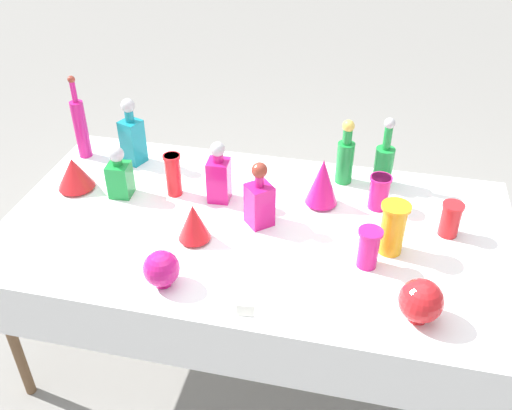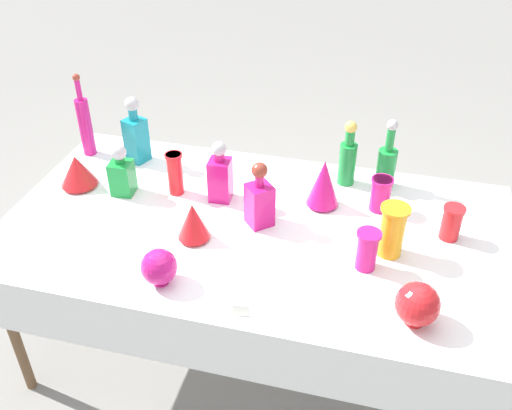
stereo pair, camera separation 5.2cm
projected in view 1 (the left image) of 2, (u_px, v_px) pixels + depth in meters
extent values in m
plane|color=gray|center=(256.00, 349.00, 2.77)|extent=(40.00, 40.00, 0.00)
cube|color=white|center=(256.00, 228.00, 2.35)|extent=(2.08, 1.12, 0.03)
cube|color=white|center=(220.00, 350.00, 1.96)|extent=(2.08, 0.01, 0.25)
cylinder|color=brown|center=(12.00, 335.00, 2.37)|extent=(0.04, 0.04, 0.73)
cylinder|color=brown|center=(107.00, 210.00, 3.10)|extent=(0.04, 0.04, 0.73)
cylinder|color=brown|center=(466.00, 260.00, 2.76)|extent=(0.04, 0.04, 0.73)
cylinder|color=#198C38|center=(383.00, 167.00, 2.54)|extent=(0.08, 0.08, 0.18)
cylinder|color=#198C38|center=(388.00, 138.00, 2.45)|extent=(0.04, 0.04, 0.11)
sphere|color=#B2B2B7|center=(390.00, 123.00, 2.41)|extent=(0.05, 0.05, 0.05)
cylinder|color=#198C38|center=(345.00, 163.00, 2.55)|extent=(0.08, 0.08, 0.20)
cylinder|color=#198C38|center=(347.00, 136.00, 2.48)|extent=(0.04, 0.04, 0.07)
sphere|color=gold|center=(349.00, 126.00, 2.45)|extent=(0.05, 0.05, 0.05)
cylinder|color=#C61972|center=(81.00, 130.00, 2.72)|extent=(0.06, 0.06, 0.29)
cylinder|color=#C61972|center=(74.00, 92.00, 2.61)|extent=(0.03, 0.03, 0.10)
sphere|color=maroon|center=(71.00, 79.00, 2.57)|extent=(0.03, 0.03, 0.03)
cube|color=#C61972|center=(259.00, 205.00, 2.30)|extent=(0.13, 0.13, 0.18)
cylinder|color=#C61972|center=(259.00, 180.00, 2.23)|extent=(0.04, 0.04, 0.05)
sphere|color=maroon|center=(260.00, 170.00, 2.20)|extent=(0.06, 0.06, 0.06)
cube|color=teal|center=(133.00, 142.00, 2.69)|extent=(0.11, 0.11, 0.22)
cylinder|color=teal|center=(129.00, 115.00, 2.61)|extent=(0.04, 0.04, 0.06)
sphere|color=#B2B2B7|center=(128.00, 106.00, 2.58)|extent=(0.07, 0.07, 0.07)
cube|color=#C61972|center=(219.00, 180.00, 2.44)|extent=(0.10, 0.10, 0.19)
cylinder|color=#C61972|center=(218.00, 157.00, 2.37)|extent=(0.05, 0.05, 0.04)
sphere|color=#B2B2B7|center=(218.00, 149.00, 2.35)|extent=(0.06, 0.06, 0.06)
cube|color=#198C38|center=(120.00, 180.00, 2.48)|extent=(0.10, 0.10, 0.15)
cylinder|color=#198C38|center=(117.00, 162.00, 2.42)|extent=(0.04, 0.04, 0.03)
sphere|color=#B2B2B7|center=(116.00, 154.00, 2.40)|extent=(0.07, 0.07, 0.07)
cylinder|color=orange|center=(393.00, 229.00, 2.14)|extent=(0.09, 0.09, 0.21)
cylinder|color=orange|center=(397.00, 207.00, 2.08)|extent=(0.11, 0.11, 0.01)
cylinder|color=red|center=(450.00, 219.00, 2.25)|extent=(0.08, 0.08, 0.14)
cylinder|color=red|center=(454.00, 206.00, 2.21)|extent=(0.09, 0.09, 0.01)
cylinder|color=red|center=(173.00, 175.00, 2.47)|extent=(0.07, 0.07, 0.20)
cylinder|color=red|center=(171.00, 157.00, 2.42)|extent=(0.08, 0.08, 0.01)
cylinder|color=#C61972|center=(379.00, 192.00, 2.40)|extent=(0.08, 0.08, 0.15)
cylinder|color=#C61972|center=(381.00, 178.00, 2.36)|extent=(0.09, 0.09, 0.01)
cylinder|color=#C61972|center=(368.00, 248.00, 2.09)|extent=(0.08, 0.08, 0.16)
cylinder|color=#C61972|center=(371.00, 232.00, 2.04)|extent=(0.09, 0.09, 0.01)
cylinder|color=red|center=(195.00, 238.00, 2.26)|extent=(0.07, 0.07, 0.01)
cone|color=red|center=(194.00, 222.00, 2.21)|extent=(0.13, 0.13, 0.15)
cylinder|color=#C61972|center=(321.00, 203.00, 2.46)|extent=(0.07, 0.07, 0.01)
cone|color=#C61972|center=(322.00, 181.00, 2.39)|extent=(0.14, 0.14, 0.21)
cylinder|color=red|center=(77.00, 187.00, 2.56)|extent=(0.09, 0.09, 0.01)
cone|color=red|center=(74.00, 173.00, 2.51)|extent=(0.16, 0.16, 0.14)
cylinder|color=#C61972|center=(163.00, 283.00, 2.05)|extent=(0.06, 0.06, 0.01)
sphere|color=#C61972|center=(161.00, 268.00, 2.01)|extent=(0.13, 0.13, 0.13)
cylinder|color=red|center=(417.00, 317.00, 1.91)|extent=(0.07, 0.07, 0.01)
sphere|color=red|center=(421.00, 301.00, 1.86)|extent=(0.15, 0.15, 0.15)
cube|color=white|center=(245.00, 311.00, 1.91)|extent=(0.06, 0.02, 0.04)
cube|color=tan|center=(334.00, 209.00, 3.42)|extent=(0.43, 0.31, 0.37)
cube|color=tan|center=(339.00, 170.00, 3.36)|extent=(0.37, 0.09, 0.09)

